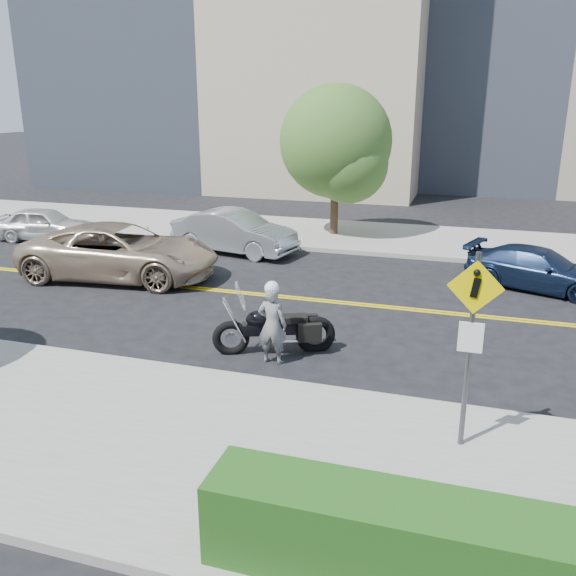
% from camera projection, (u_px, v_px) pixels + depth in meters
% --- Properties ---
extents(ground_plane, '(120.00, 120.00, 0.00)m').
position_uv_depth(ground_plane, '(306.00, 299.00, 16.21)').
color(ground_plane, black).
rests_on(ground_plane, ground).
extents(sidewalk_near, '(60.00, 5.00, 0.15)m').
position_uv_depth(sidewalk_near, '(174.00, 444.00, 9.37)').
color(sidewalk_near, '#9E9B91').
rests_on(sidewalk_near, ground_plane).
extents(sidewalk_far, '(60.00, 5.00, 0.15)m').
position_uv_depth(sidewalk_far, '(359.00, 236.00, 23.01)').
color(sidewalk_far, '#9E9B91').
rests_on(sidewalk_far, ground_plane).
extents(building_mid, '(18.00, 14.00, 20.00)m').
position_uv_depth(building_mid, '(566.00, 5.00, 34.56)').
color(building_mid, '#A39984').
rests_on(building_mid, ground_plane).
extents(pedestrian_sign, '(0.78, 0.08, 3.00)m').
position_uv_depth(pedestrian_sign, '(471.00, 333.00, 8.69)').
color(pedestrian_sign, '#4C4C51').
rests_on(pedestrian_sign, sidewalk_near).
extents(motorcyclist, '(0.60, 0.39, 1.73)m').
position_uv_depth(motorcyclist, '(272.00, 323.00, 12.14)').
color(motorcyclist, '#B8B9BE').
rests_on(motorcyclist, ground).
extents(motorcycle, '(2.59, 1.68, 1.52)m').
position_uv_depth(motorcycle, '(275.00, 318.00, 12.68)').
color(motorcycle, black).
rests_on(motorcycle, ground).
extents(suv, '(5.97, 3.24, 1.59)m').
position_uv_depth(suv, '(120.00, 252.00, 17.88)').
color(suv, tan).
rests_on(suv, ground).
extents(parked_car_white, '(3.80, 2.07, 1.23)m').
position_uv_depth(parked_car_white, '(45.00, 224.00, 22.59)').
color(parked_car_white, silver).
rests_on(parked_car_white, ground).
extents(parked_car_silver, '(4.60, 2.39, 1.44)m').
position_uv_depth(parked_car_silver, '(234.00, 232.00, 20.77)').
color(parked_car_silver, '#ABAFB3').
rests_on(parked_car_silver, ground).
extents(parked_car_blue, '(4.26, 2.82, 1.15)m').
position_uv_depth(parked_car_blue, '(538.00, 269.00, 16.91)').
color(parked_car_blue, '#172645').
rests_on(parked_car_blue, ground).
extents(tree_far_a, '(4.10, 4.10, 5.61)m').
position_uv_depth(tree_far_a, '(336.00, 142.00, 22.15)').
color(tree_far_a, '#382619').
rests_on(tree_far_a, ground).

